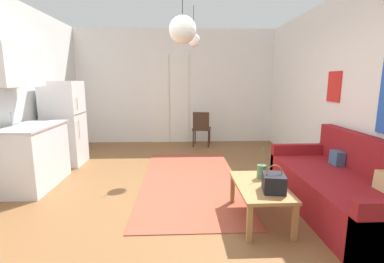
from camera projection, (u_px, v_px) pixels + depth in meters
The scene contains 13 objects.
ground_plane at pixel (173, 209), 3.49m from camera, with size 5.49×8.01×0.10m, color brown.
wall_back at pixel (176, 87), 6.91m from camera, with size 5.09×0.13×2.81m.
wall_right at pixel (377, 93), 3.33m from camera, with size 0.12×7.61×2.81m.
area_rug at pixel (190, 180), 4.37m from camera, with size 1.48×3.15×0.01m, color #9E4733.
couch at pixel (344, 190), 3.26m from camera, with size 0.91×2.09×0.91m.
coffee_table at pixel (260, 189), 3.08m from camera, with size 0.53×0.95×0.41m.
bamboo_vase at pixel (261, 172), 3.25m from camera, with size 0.11×0.11×0.38m.
handbag at pixel (274, 183), 2.86m from camera, with size 0.26×0.30×0.29m.
refrigerator at pixel (64, 123), 5.10m from camera, with size 0.64×0.63×1.55m.
kitchen_counter at pixel (30, 136), 4.00m from camera, with size 0.60×1.16×2.03m.
accent_chair at pixel (201, 127), 6.52m from camera, with size 0.48×0.47×0.84m.
pendant_lamp_near at pixel (183, 30), 2.83m from camera, with size 0.28×0.28×0.88m.
pendant_lamp_far at pixel (194, 40), 4.75m from camera, with size 0.23×0.23×0.68m.
Camera 1 is at (0.10, -3.26, 1.56)m, focal length 25.70 mm.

